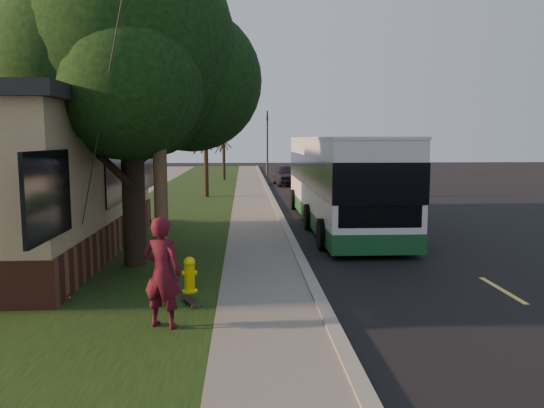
% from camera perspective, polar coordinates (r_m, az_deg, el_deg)
% --- Properties ---
extents(ground, '(120.00, 120.00, 0.00)m').
position_cam_1_polar(ground, '(11.25, 4.67, -9.55)').
color(ground, black).
rests_on(ground, ground).
extents(road, '(8.00, 80.00, 0.01)m').
position_cam_1_polar(road, '(21.63, 11.65, -1.60)').
color(road, black).
rests_on(road, ground).
extents(curb, '(0.25, 80.00, 0.12)m').
position_cam_1_polar(curb, '(20.97, 1.02, -1.58)').
color(curb, gray).
rests_on(curb, ground).
extents(sidewalk, '(2.00, 80.00, 0.08)m').
position_cam_1_polar(sidewalk, '(20.93, -1.71, -1.65)').
color(sidewalk, slate).
rests_on(sidewalk, ground).
extents(grass_verge, '(5.00, 80.00, 0.07)m').
position_cam_1_polar(grass_verge, '(21.14, -11.25, -1.71)').
color(grass_verge, black).
rests_on(grass_verge, ground).
extents(fire_hydrant, '(0.32, 0.32, 0.74)m').
position_cam_1_polar(fire_hydrant, '(11.09, -8.86, -7.53)').
color(fire_hydrant, yellow).
rests_on(fire_hydrant, grass_verge).
extents(utility_pole, '(2.86, 3.21, 9.07)m').
position_cam_1_polar(utility_pole, '(11.90, -12.24, 13.76)').
color(utility_pole, '#473321').
rests_on(utility_pole, ground).
extents(leafy_tree, '(6.30, 6.00, 7.80)m').
position_cam_1_polar(leafy_tree, '(13.74, -14.86, 15.02)').
color(leafy_tree, black).
rests_on(leafy_tree, grass_verge).
extents(bare_tree_near, '(1.38, 1.21, 4.31)m').
position_cam_1_polar(bare_tree_near, '(28.77, -7.11, 4.90)').
color(bare_tree_near, black).
rests_on(bare_tree_near, grass_verge).
extents(bare_tree_far, '(1.38, 1.21, 4.03)m').
position_cam_1_polar(bare_tree_far, '(40.72, -5.21, 5.34)').
color(bare_tree_far, black).
rests_on(bare_tree_far, grass_verge).
extents(traffic_signal, '(0.18, 0.22, 5.50)m').
position_cam_1_polar(traffic_signal, '(44.72, -0.52, 7.01)').
color(traffic_signal, '#2D2D30').
rests_on(traffic_signal, ground).
extents(transit_bus, '(2.78, 12.04, 3.26)m').
position_cam_1_polar(transit_bus, '(19.74, 7.25, 2.73)').
color(transit_bus, silver).
rests_on(transit_bus, ground).
extents(skateboarder, '(0.80, 0.66, 1.88)m').
position_cam_1_polar(skateboarder, '(9.03, -11.72, -7.19)').
color(skateboarder, '#480E1B').
rests_on(skateboarder, grass_verge).
extents(skateboard_main, '(0.47, 0.74, 0.07)m').
position_cam_1_polar(skateboard_main, '(10.41, -8.71, -10.28)').
color(skateboard_main, black).
rests_on(skateboard_main, grass_verge).
extents(skateboard_spare, '(0.83, 0.57, 0.08)m').
position_cam_1_polar(skateboard_spare, '(11.58, -22.37, -8.92)').
color(skateboard_spare, black).
rests_on(skateboard_spare, grass_verge).
extents(dumpster, '(1.51, 1.32, 1.14)m').
position_cam_1_polar(dumpster, '(21.34, -22.49, -0.47)').
color(dumpster, black).
rests_on(dumpster, building_lot).
extents(distant_car, '(2.02, 4.37, 1.45)m').
position_cam_1_polar(distant_car, '(36.69, 1.62, 3.18)').
color(distant_car, black).
rests_on(distant_car, ground).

